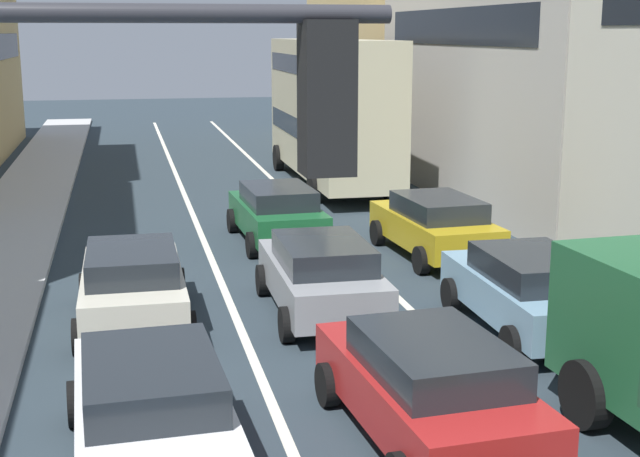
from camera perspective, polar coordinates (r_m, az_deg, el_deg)
name	(u,v)px	position (r m, az deg, el deg)	size (l,w,h in m)	color
sidewalk_left	(9,233)	(25.14, -19.24, -0.29)	(2.60, 64.00, 0.14)	#B8B8B8
lane_stripe_left	(198,227)	(25.04, -7.81, 0.10)	(0.16, 60.00, 0.01)	silver
lane_stripe_right	(317,221)	(25.54, -0.19, 0.46)	(0.16, 60.00, 0.01)	silver
building_row_right	(586,44)	(28.09, 16.61, 11.24)	(7.20, 43.90, 11.19)	tan
sedan_centre_lane_second	(429,385)	(11.90, 6.96, -9.93)	(2.29, 4.41, 1.49)	#A51E1E
wagon_left_lane_second	(151,408)	(11.34, -10.73, -11.21)	(2.21, 4.37, 1.49)	silver
hatchback_centre_lane_third	(321,274)	(17.00, 0.10, -2.94)	(2.10, 4.32, 1.49)	gray
sedan_left_lane_third	(133,284)	(16.73, -11.88, -3.47)	(2.07, 4.31, 1.49)	beige
coupe_centre_lane_fourth	(277,212)	(22.85, -2.76, 1.04)	(2.19, 4.37, 1.49)	#19592D
sedan_right_lane_behind_truck	(529,289)	(16.45, 13.24, -3.81)	(2.12, 4.33, 1.49)	#759EB7
wagon_right_lane_far	(435,224)	(21.58, 7.37, 0.27)	(2.26, 4.40, 1.49)	#B29319
bus_mid_queue_primary	(331,105)	(31.37, 0.70, 7.91)	(2.87, 10.52, 5.06)	#BFB793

